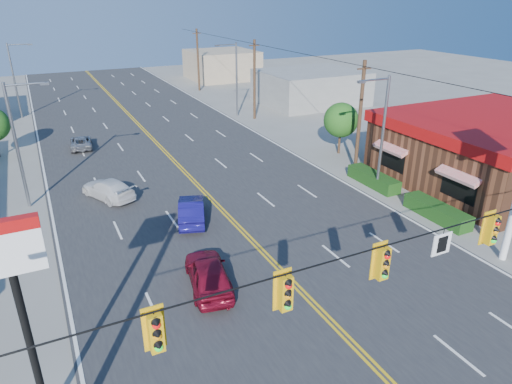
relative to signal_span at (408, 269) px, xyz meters
name	(u,v)px	position (x,y,z in m)	size (l,w,h in m)	color
road	(200,188)	(0.12, 20.00, -4.86)	(20.00, 120.00, 0.06)	#2D2D30
signal_span	(408,269)	(0.00, 0.00, 0.00)	(24.32, 0.34, 9.00)	#47301E
kfc	(494,149)	(20.02, 12.00, -2.51)	(16.30, 12.40, 4.70)	brown
pizza_hut_sign	(15,284)	(-10.88, 4.00, 0.30)	(1.90, 0.30, 6.85)	black
streetlight_se	(381,129)	(10.91, 14.00, -0.37)	(2.55, 0.25, 8.00)	gray
streetlight_ne	(235,76)	(10.91, 38.00, -0.37)	(2.55, 0.25, 8.00)	gray
streetlight_sw	(19,139)	(-10.67, 22.00, -0.37)	(2.55, 0.25, 8.00)	gray
streetlight_nw	(16,76)	(-10.67, 48.00, -0.37)	(2.55, 0.25, 8.00)	gray
utility_pole_near	(360,118)	(12.32, 18.00, -0.69)	(0.28, 0.28, 8.40)	#47301E
utility_pole_mid	(254,80)	(12.32, 36.00, -0.69)	(0.28, 0.28, 8.40)	#47301E
utility_pole_far	(198,60)	(12.32, 54.00, -0.69)	(0.28, 0.28, 8.40)	#47301E
tree_kfc_rear	(341,120)	(13.62, 22.00, -1.95)	(2.94, 2.94, 4.41)	#47301E
bld_east_mid	(311,87)	(22.12, 40.00, -2.89)	(12.00, 10.00, 4.00)	gray
bld_east_far	(222,65)	(19.12, 62.00, -2.69)	(10.00, 10.00, 4.40)	tan
car_magenta	(208,274)	(-3.60, 8.35, -4.13)	(1.79, 4.44, 1.51)	maroon
car_blue	(191,211)	(-2.08, 15.25, -4.18)	(1.49, 4.26, 1.40)	navy
car_white	(108,190)	(-6.00, 20.98, -4.23)	(1.83, 4.49, 1.30)	silver
car_silver	(81,143)	(-6.28, 33.21, -4.35)	(1.79, 3.87, 1.08)	gray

